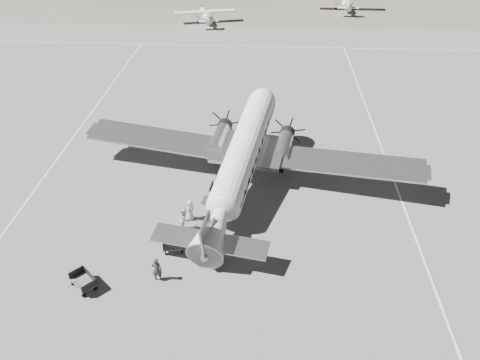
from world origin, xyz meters
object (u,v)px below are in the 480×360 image
object	(u,v)px
baggage_cart_near	(173,246)
baggage_cart_far	(83,282)
dc3_airliner	(242,160)
ramp_agent	(185,219)
light_plane_right	(345,3)
ground_crew	(157,269)
passenger	(190,210)
light_plane_left	(205,16)

from	to	relation	value
baggage_cart_near	baggage_cart_far	xyz separation A→B (m)	(-5.07, -3.75, 0.08)
dc3_airliner	ramp_agent	xyz separation A→B (m)	(-3.84, -5.45, -1.83)
dc3_airliner	light_plane_right	distance (m)	59.58
ramp_agent	ground_crew	bearing A→B (deg)	169.28
light_plane_right	passenger	xyz separation A→B (m)	(-19.08, -61.79, -0.39)
ground_crew	ramp_agent	bearing A→B (deg)	-102.44
baggage_cart_far	ground_crew	size ratio (longest dim) A/B	0.99
light_plane_right	ramp_agent	bearing A→B (deg)	-106.76
light_plane_right	ground_crew	distance (m)	71.04
dc3_airliner	light_plane_right	bearing A→B (deg)	85.83
light_plane_right	ramp_agent	size ratio (longest dim) A/B	6.32
baggage_cart_near	ramp_agent	size ratio (longest dim) A/B	0.80
light_plane_left	ground_crew	bearing A→B (deg)	-100.79
baggage_cart_near	baggage_cart_far	world-z (taller)	baggage_cart_far
baggage_cart_far	ground_crew	world-z (taller)	ground_crew
baggage_cart_near	ground_crew	distance (m)	2.87
light_plane_left	ramp_agent	xyz separation A→B (m)	(5.00, -53.31, -0.12)
light_plane_left	light_plane_right	bearing A→B (deg)	6.93
ground_crew	passenger	distance (m)	6.40
baggage_cart_near	ground_crew	xyz separation A→B (m)	(-0.54, -2.78, 0.48)
dc3_airliner	ground_crew	xyz separation A→B (m)	(-4.82, -10.55, -1.87)
baggage_cart_near	ramp_agent	distance (m)	2.43
baggage_cart_far	light_plane_right	bearing A→B (deg)	112.88
ground_crew	passenger	xyz separation A→B (m)	(1.21, 6.29, -0.05)
light_plane_left	ramp_agent	bearing A→B (deg)	-99.37
light_plane_right	ground_crew	bearing A→B (deg)	-106.31
passenger	baggage_cart_near	bearing A→B (deg)	-172.77
light_plane_right	light_plane_left	bearing A→B (deg)	-158.05
baggage_cart_far	passenger	bearing A→B (deg)	94.32
dc3_airliner	baggage_cart_near	size ratio (longest dim) A/B	19.18
passenger	light_plane_right	bearing A→B (deg)	0.95
ground_crew	baggage_cart_near	bearing A→B (deg)	-102.45
baggage_cart_near	ramp_agent	xyz separation A→B (m)	(0.45, 2.33, 0.52)
light_plane_left	passenger	size ratio (longest dim) A/B	6.00
light_plane_right	baggage_cart_far	xyz separation A→B (m)	(-24.83, -69.05, -0.74)
baggage_cart_far	ground_crew	xyz separation A→B (m)	(4.53, 0.98, 0.40)
ground_crew	passenger	world-z (taller)	ground_crew
ramp_agent	baggage_cart_near	bearing A→B (deg)	169.30
light_plane_left	passenger	distance (m)	52.39
baggage_cart_far	passenger	xyz separation A→B (m)	(5.74, 7.26, 0.35)
light_plane_right	passenger	world-z (taller)	light_plane_right
ramp_agent	baggage_cart_far	bearing A→B (deg)	137.98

